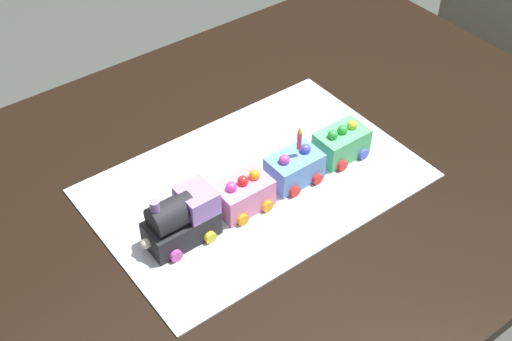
{
  "coord_description": "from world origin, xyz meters",
  "views": [
    {
      "loc": [
        -0.6,
        -0.75,
        1.62
      ],
      "look_at": [
        -0.05,
        -0.02,
        0.77
      ],
      "focal_mm": 47.31,
      "sensor_mm": 36.0,
      "label": 1
    }
  ],
  "objects_px": {
    "cake_car_caboose_sky_blue": "(294,168)",
    "cake_car_tanker_mint_green": "(341,143)",
    "cake_locomotive": "(181,219)",
    "chair": "(509,68)",
    "cake_car_gondola_bubblegum": "(243,194)",
    "dining_table": "(271,206)",
    "birthday_candle": "(299,138)"
  },
  "relations": [
    {
      "from": "cake_car_gondola_bubblegum",
      "to": "dining_table",
      "type": "bearing_deg",
      "value": 26.4
    },
    {
      "from": "cake_car_caboose_sky_blue",
      "to": "cake_car_tanker_mint_green",
      "type": "height_order",
      "value": "same"
    },
    {
      "from": "cake_locomotive",
      "to": "cake_car_caboose_sky_blue",
      "type": "height_order",
      "value": "cake_locomotive"
    },
    {
      "from": "cake_car_caboose_sky_blue",
      "to": "cake_car_tanker_mint_green",
      "type": "distance_m",
      "value": 0.12
    },
    {
      "from": "dining_table",
      "to": "cake_car_tanker_mint_green",
      "type": "xyz_separation_m",
      "value": [
        0.13,
        -0.05,
        0.14
      ]
    },
    {
      "from": "cake_car_tanker_mint_green",
      "to": "birthday_candle",
      "type": "relative_size",
      "value": 2.01
    },
    {
      "from": "chair",
      "to": "cake_car_caboose_sky_blue",
      "type": "xyz_separation_m",
      "value": [
        -1.02,
        -0.2,
        0.3
      ]
    },
    {
      "from": "chair",
      "to": "cake_car_gondola_bubblegum",
      "type": "height_order",
      "value": "chair"
    },
    {
      "from": "cake_locomotive",
      "to": "dining_table",
      "type": "bearing_deg",
      "value": 12.68
    },
    {
      "from": "chair",
      "to": "cake_car_tanker_mint_green",
      "type": "distance_m",
      "value": 0.97
    },
    {
      "from": "birthday_candle",
      "to": "cake_car_gondola_bubblegum",
      "type": "bearing_deg",
      "value": -180.0
    },
    {
      "from": "cake_car_gondola_bubblegum",
      "to": "cake_locomotive",
      "type": "bearing_deg",
      "value": 180.0
    },
    {
      "from": "cake_locomotive",
      "to": "birthday_candle",
      "type": "xyz_separation_m",
      "value": [
        0.26,
        0.0,
        0.05
      ]
    },
    {
      "from": "chair",
      "to": "cake_car_caboose_sky_blue",
      "type": "distance_m",
      "value": 1.08
    },
    {
      "from": "dining_table",
      "to": "chair",
      "type": "relative_size",
      "value": 1.63
    },
    {
      "from": "chair",
      "to": "dining_table",
      "type": "bearing_deg",
      "value": 90.62
    },
    {
      "from": "cake_car_caboose_sky_blue",
      "to": "cake_locomotive",
      "type": "bearing_deg",
      "value": 180.0
    },
    {
      "from": "dining_table",
      "to": "cake_car_caboose_sky_blue",
      "type": "relative_size",
      "value": 14.0
    },
    {
      "from": "cake_car_tanker_mint_green",
      "to": "cake_car_gondola_bubblegum",
      "type": "bearing_deg",
      "value": 180.0
    },
    {
      "from": "dining_table",
      "to": "birthday_candle",
      "type": "distance_m",
      "value": 0.21
    },
    {
      "from": "cake_car_tanker_mint_green",
      "to": "birthday_candle",
      "type": "bearing_deg",
      "value": 180.0
    },
    {
      "from": "cake_car_gondola_bubblegum",
      "to": "cake_car_tanker_mint_green",
      "type": "height_order",
      "value": "same"
    },
    {
      "from": "cake_locomotive",
      "to": "cake_car_tanker_mint_green",
      "type": "distance_m",
      "value": 0.37
    },
    {
      "from": "dining_table",
      "to": "chair",
      "type": "height_order",
      "value": "chair"
    },
    {
      "from": "birthday_candle",
      "to": "dining_table",
      "type": "bearing_deg",
      "value": 110.32
    },
    {
      "from": "chair",
      "to": "cake_car_tanker_mint_green",
      "type": "bearing_deg",
      "value": 95.02
    },
    {
      "from": "cake_locomotive",
      "to": "chair",
      "type": "bearing_deg",
      "value": 9.13
    },
    {
      "from": "cake_car_tanker_mint_green",
      "to": "chair",
      "type": "bearing_deg",
      "value": 12.71
    },
    {
      "from": "chair",
      "to": "cake_car_tanker_mint_green",
      "type": "relative_size",
      "value": 8.6
    },
    {
      "from": "cake_car_gondola_bubblegum",
      "to": "birthday_candle",
      "type": "xyz_separation_m",
      "value": [
        0.13,
        0.0,
        0.07
      ]
    },
    {
      "from": "chair",
      "to": "cake_car_gondola_bubblegum",
      "type": "distance_m",
      "value": 1.2
    },
    {
      "from": "cake_car_gondola_bubblegum",
      "to": "cake_car_caboose_sky_blue",
      "type": "bearing_deg",
      "value": 0.0
    }
  ]
}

